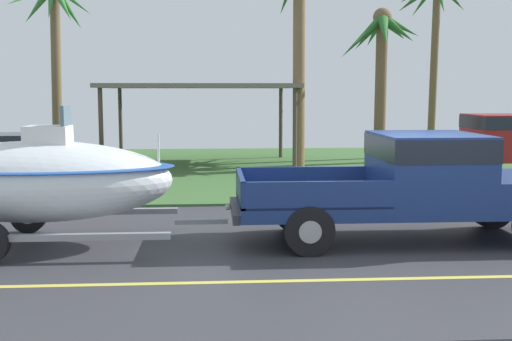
{
  "coord_description": "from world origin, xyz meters",
  "views": [
    {
      "loc": [
        -3.08,
        -10.2,
        2.58
      ],
      "look_at": [
        -2.31,
        1.03,
        1.18
      ],
      "focal_mm": 44.68,
      "sensor_mm": 36.0,
      "label": 1
    }
  ],
  "objects_px": {
    "boat_on_trailer": "(35,180)",
    "palm_tree_near_left": "(54,22)",
    "parked_sedan_near": "(26,159)",
    "carport_awning": "(200,88)",
    "palm_tree_near_right": "(381,47)",
    "parked_pickup_background": "(496,143)",
    "pickup_truck_towing": "(425,181)",
    "palm_tree_far_left": "(299,9)",
    "palm_tree_mid": "(432,15)"
  },
  "relations": [
    {
      "from": "pickup_truck_towing",
      "to": "palm_tree_mid",
      "type": "distance_m",
      "value": 15.1
    },
    {
      "from": "pickup_truck_towing",
      "to": "palm_tree_near_right",
      "type": "relative_size",
      "value": 1.09
    },
    {
      "from": "palm_tree_near_left",
      "to": "palm_tree_near_right",
      "type": "height_order",
      "value": "palm_tree_near_left"
    },
    {
      "from": "carport_awning",
      "to": "palm_tree_near_left",
      "type": "xyz_separation_m",
      "value": [
        -5.38,
        2.16,
        2.43
      ]
    },
    {
      "from": "parked_pickup_background",
      "to": "palm_tree_far_left",
      "type": "height_order",
      "value": "palm_tree_far_left"
    },
    {
      "from": "boat_on_trailer",
      "to": "palm_tree_near_right",
      "type": "height_order",
      "value": "palm_tree_near_right"
    },
    {
      "from": "carport_awning",
      "to": "palm_tree_near_right",
      "type": "distance_m",
      "value": 6.48
    },
    {
      "from": "palm_tree_far_left",
      "to": "carport_awning",
      "type": "bearing_deg",
      "value": 150.2
    },
    {
      "from": "parked_pickup_background",
      "to": "palm_tree_mid",
      "type": "distance_m",
      "value": 7.24
    },
    {
      "from": "carport_awning",
      "to": "palm_tree_near_right",
      "type": "height_order",
      "value": "palm_tree_near_right"
    },
    {
      "from": "palm_tree_near_left",
      "to": "parked_sedan_near",
      "type": "bearing_deg",
      "value": -85.56
    },
    {
      "from": "parked_sedan_near",
      "to": "palm_tree_near_left",
      "type": "relative_size",
      "value": 0.65
    },
    {
      "from": "pickup_truck_towing",
      "to": "boat_on_trailer",
      "type": "height_order",
      "value": "boat_on_trailer"
    },
    {
      "from": "pickup_truck_towing",
      "to": "palm_tree_near_right",
      "type": "bearing_deg",
      "value": 79.0
    },
    {
      "from": "carport_awning",
      "to": "palm_tree_near_right",
      "type": "bearing_deg",
      "value": -0.19
    },
    {
      "from": "boat_on_trailer",
      "to": "palm_tree_far_left",
      "type": "distance_m",
      "value": 11.98
    },
    {
      "from": "parked_pickup_background",
      "to": "palm_tree_far_left",
      "type": "distance_m",
      "value": 7.31
    },
    {
      "from": "parked_pickup_background",
      "to": "boat_on_trailer",
      "type": "bearing_deg",
      "value": -145.45
    },
    {
      "from": "palm_tree_near_right",
      "to": "carport_awning",
      "type": "bearing_deg",
      "value": 179.81
    },
    {
      "from": "parked_sedan_near",
      "to": "palm_tree_far_left",
      "type": "relative_size",
      "value": 0.63
    },
    {
      "from": "boat_on_trailer",
      "to": "carport_awning",
      "type": "height_order",
      "value": "carport_awning"
    },
    {
      "from": "palm_tree_near_left",
      "to": "palm_tree_far_left",
      "type": "distance_m",
      "value": 9.45
    },
    {
      "from": "parked_pickup_background",
      "to": "parked_sedan_near",
      "type": "relative_size",
      "value": 1.31
    },
    {
      "from": "pickup_truck_towing",
      "to": "palm_tree_far_left",
      "type": "relative_size",
      "value": 0.86
    },
    {
      "from": "pickup_truck_towing",
      "to": "parked_pickup_background",
      "type": "relative_size",
      "value": 1.04
    },
    {
      "from": "palm_tree_near_left",
      "to": "palm_tree_mid",
      "type": "bearing_deg",
      "value": -0.3
    },
    {
      "from": "parked_pickup_background",
      "to": "pickup_truck_towing",
      "type": "bearing_deg",
      "value": -121.65
    },
    {
      "from": "parked_sedan_near",
      "to": "palm_tree_far_left",
      "type": "bearing_deg",
      "value": 13.16
    },
    {
      "from": "palm_tree_near_left",
      "to": "palm_tree_near_right",
      "type": "relative_size",
      "value": 1.23
    },
    {
      "from": "palm_tree_near_right",
      "to": "palm_tree_near_left",
      "type": "bearing_deg",
      "value": 169.43
    },
    {
      "from": "carport_awning",
      "to": "palm_tree_mid",
      "type": "relative_size",
      "value": 0.95
    },
    {
      "from": "parked_sedan_near",
      "to": "pickup_truck_towing",
      "type": "bearing_deg",
      "value": -41.0
    },
    {
      "from": "pickup_truck_towing",
      "to": "carport_awning",
      "type": "distance_m",
      "value": 12.36
    },
    {
      "from": "palm_tree_mid",
      "to": "palm_tree_near_right",
      "type": "bearing_deg",
      "value": -140.01
    },
    {
      "from": "parked_sedan_near",
      "to": "palm_tree_far_left",
      "type": "xyz_separation_m",
      "value": [
        8.11,
        1.9,
        4.49
      ]
    },
    {
      "from": "pickup_truck_towing",
      "to": "palm_tree_far_left",
      "type": "xyz_separation_m",
      "value": [
        -0.89,
        9.72,
        4.12
      ]
    },
    {
      "from": "parked_sedan_near",
      "to": "palm_tree_mid",
      "type": "relative_size",
      "value": 0.63
    },
    {
      "from": "boat_on_trailer",
      "to": "palm_tree_near_right",
      "type": "xyz_separation_m",
      "value": [
        8.84,
        11.53,
        3.0
      ]
    },
    {
      "from": "parked_sedan_near",
      "to": "palm_tree_mid",
      "type": "height_order",
      "value": "palm_tree_mid"
    },
    {
      "from": "carport_awning",
      "to": "boat_on_trailer",
      "type": "bearing_deg",
      "value": -102.3
    },
    {
      "from": "parked_pickup_background",
      "to": "parked_sedan_near",
      "type": "bearing_deg",
      "value": -179.7
    },
    {
      "from": "palm_tree_near_right",
      "to": "palm_tree_far_left",
      "type": "relative_size",
      "value": 0.79
    },
    {
      "from": "pickup_truck_towing",
      "to": "carport_awning",
      "type": "height_order",
      "value": "carport_awning"
    },
    {
      "from": "parked_pickup_background",
      "to": "carport_awning",
      "type": "relative_size",
      "value": 0.87
    },
    {
      "from": "pickup_truck_towing",
      "to": "parked_pickup_background",
      "type": "xyz_separation_m",
      "value": [
        4.87,
        7.9,
        0.01
      ]
    },
    {
      "from": "boat_on_trailer",
      "to": "parked_sedan_near",
      "type": "bearing_deg",
      "value": 107.06
    },
    {
      "from": "parked_sedan_near",
      "to": "carport_awning",
      "type": "distance_m",
      "value": 6.49
    },
    {
      "from": "pickup_truck_towing",
      "to": "palm_tree_near_right",
      "type": "height_order",
      "value": "palm_tree_near_right"
    },
    {
      "from": "boat_on_trailer",
      "to": "palm_tree_far_left",
      "type": "relative_size",
      "value": 0.83
    },
    {
      "from": "boat_on_trailer",
      "to": "palm_tree_near_left",
      "type": "relative_size",
      "value": 0.85
    }
  ]
}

